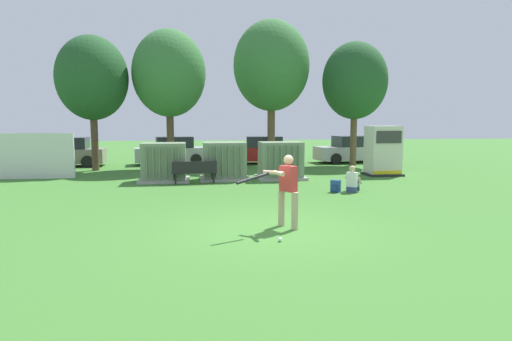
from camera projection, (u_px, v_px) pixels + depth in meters
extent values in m
plane|color=#3D752D|center=(269.00, 230.00, 10.28)|extent=(96.00, 96.00, 0.00)
cube|color=silver|center=(17.00, 156.00, 19.16)|extent=(4.80, 0.12, 2.00)
cube|color=#9E9B93|center=(164.00, 180.00, 18.51)|extent=(2.10, 1.70, 0.12)
cube|color=gray|center=(164.00, 161.00, 18.42)|extent=(1.80, 1.40, 1.50)
cube|color=#63755B|center=(147.00, 163.00, 17.58)|extent=(0.06, 0.12, 1.27)
cube|color=#63755B|center=(153.00, 163.00, 17.62)|extent=(0.06, 0.12, 1.27)
cube|color=#63755B|center=(160.00, 162.00, 17.65)|extent=(0.06, 0.12, 1.27)
cube|color=#63755B|center=(166.00, 162.00, 17.69)|extent=(0.06, 0.12, 1.27)
cube|color=#63755B|center=(172.00, 162.00, 17.73)|extent=(0.06, 0.12, 1.27)
cube|color=#63755B|center=(179.00, 162.00, 17.76)|extent=(0.06, 0.12, 1.27)
cube|color=#9E9B93|center=(225.00, 178.00, 19.05)|extent=(2.10, 1.70, 0.12)
cube|color=gray|center=(224.00, 160.00, 18.96)|extent=(1.80, 1.40, 1.50)
cube|color=#63755B|center=(210.00, 161.00, 18.12)|extent=(0.06, 0.12, 1.27)
cube|color=#63755B|center=(216.00, 161.00, 18.16)|extent=(0.06, 0.12, 1.27)
cube|color=#63755B|center=(223.00, 161.00, 18.19)|extent=(0.06, 0.12, 1.27)
cube|color=#63755B|center=(229.00, 161.00, 18.23)|extent=(0.06, 0.12, 1.27)
cube|color=#63755B|center=(235.00, 161.00, 18.27)|extent=(0.06, 0.12, 1.27)
cube|color=#63755B|center=(241.00, 161.00, 18.30)|extent=(0.06, 0.12, 1.27)
cube|color=#9E9B93|center=(280.00, 177.00, 19.31)|extent=(2.10, 1.70, 0.12)
cube|color=gray|center=(280.00, 159.00, 19.22)|extent=(1.80, 1.40, 1.50)
cube|color=#63755B|center=(269.00, 161.00, 18.38)|extent=(0.06, 0.12, 1.27)
cube|color=#63755B|center=(275.00, 161.00, 18.42)|extent=(0.06, 0.12, 1.27)
cube|color=#63755B|center=(281.00, 161.00, 18.46)|extent=(0.06, 0.12, 1.27)
cube|color=#63755B|center=(287.00, 161.00, 18.49)|extent=(0.06, 0.12, 1.27)
cube|color=#63755B|center=(293.00, 160.00, 18.53)|extent=(0.06, 0.12, 1.27)
cube|color=#63755B|center=(299.00, 160.00, 18.56)|extent=(0.06, 0.12, 1.27)
cube|color=#262626|center=(382.00, 174.00, 20.61)|extent=(1.60, 1.40, 0.10)
cube|color=beige|center=(383.00, 150.00, 20.48)|extent=(1.40, 1.20, 2.20)
cube|color=#383838|center=(389.00, 137.00, 19.80)|extent=(1.19, 0.04, 0.55)
cube|color=yellow|center=(388.00, 172.00, 19.98)|extent=(1.33, 0.04, 0.16)
cube|color=black|center=(194.00, 172.00, 17.85)|extent=(1.83, 0.57, 0.05)
cube|color=black|center=(195.00, 167.00, 17.65)|extent=(1.80, 0.21, 0.44)
cylinder|color=black|center=(175.00, 178.00, 17.83)|extent=(0.06, 0.06, 0.42)
cylinder|color=black|center=(213.00, 177.00, 18.19)|extent=(0.06, 0.06, 0.42)
cylinder|color=black|center=(176.00, 179.00, 17.56)|extent=(0.06, 0.06, 0.42)
cylinder|color=black|center=(214.00, 178.00, 17.92)|extent=(0.06, 0.06, 0.42)
cylinder|color=tan|center=(295.00, 211.00, 10.24)|extent=(0.16, 0.16, 0.88)
cylinder|color=tan|center=(281.00, 208.00, 10.62)|extent=(0.16, 0.16, 0.88)
cube|color=red|center=(288.00, 179.00, 10.35)|extent=(0.40, 0.47, 0.60)
sphere|color=#DBAD89|center=(288.00, 160.00, 10.30)|extent=(0.23, 0.23, 0.23)
cylinder|color=#DBAD89|center=(279.00, 173.00, 10.03)|extent=(0.18, 0.55, 0.09)
cylinder|color=#DBAD89|center=(274.00, 173.00, 10.17)|extent=(0.46, 0.43, 0.09)
cylinder|color=black|center=(252.00, 178.00, 9.70)|extent=(0.77, 0.47, 0.21)
sphere|color=black|center=(267.00, 174.00, 9.95)|extent=(0.08, 0.08, 0.08)
sphere|color=white|center=(280.00, 240.00, 9.25)|extent=(0.09, 0.09, 0.09)
cube|color=#384C75|center=(352.00, 189.00, 15.66)|extent=(0.42, 0.39, 0.20)
cube|color=white|center=(352.00, 179.00, 15.61)|extent=(0.42, 0.39, 0.52)
sphere|color=#DBAD89|center=(352.00, 169.00, 15.57)|extent=(0.22, 0.22, 0.22)
cylinder|color=#384C75|center=(351.00, 185.00, 15.89)|extent=(0.37, 0.44, 0.13)
cylinder|color=#384C75|center=(352.00, 184.00, 16.08)|extent=(0.27, 0.31, 0.46)
cylinder|color=#384C75|center=(356.00, 186.00, 15.80)|extent=(0.37, 0.44, 0.13)
cylinder|color=#384C75|center=(358.00, 185.00, 15.99)|extent=(0.27, 0.31, 0.46)
cylinder|color=#DBAD89|center=(347.00, 180.00, 15.92)|extent=(0.30, 0.38, 0.32)
cylinder|color=#DBAD89|center=(360.00, 180.00, 15.71)|extent=(0.30, 0.38, 0.32)
cube|color=#264C8C|center=(336.00, 186.00, 15.64)|extent=(0.37, 0.36, 0.44)
cube|color=navy|center=(334.00, 188.00, 15.54)|extent=(0.21, 0.19, 0.22)
cylinder|color=brown|center=(95.00, 142.00, 22.44)|extent=(0.36, 0.36, 2.89)
ellipsoid|color=#235128|center=(92.00, 78.00, 22.07)|extent=(3.56, 3.56, 4.22)
cylinder|color=brown|center=(170.00, 140.00, 23.17)|extent=(0.38, 0.38, 3.08)
ellipsoid|color=#387038|center=(169.00, 73.00, 22.78)|extent=(3.79, 3.79, 4.50)
cylinder|color=brown|center=(271.00, 135.00, 25.07)|extent=(0.43, 0.43, 3.46)
ellipsoid|color=#387038|center=(271.00, 66.00, 24.63)|extent=(4.26, 4.26, 5.06)
cylinder|color=brown|center=(353.00, 140.00, 25.01)|extent=(0.36, 0.36, 2.95)
ellipsoid|color=#235128|center=(355.00, 81.00, 24.64)|extent=(3.63, 3.63, 4.31)
cube|color=gray|center=(65.00, 156.00, 24.52)|extent=(4.27, 1.87, 0.80)
cube|color=#262B33|center=(68.00, 143.00, 24.47)|extent=(2.16, 1.64, 0.64)
cylinder|color=black|center=(36.00, 162.00, 23.48)|extent=(0.65, 0.25, 0.64)
cylinder|color=black|center=(45.00, 160.00, 25.14)|extent=(0.65, 0.25, 0.64)
cylinder|color=black|center=(87.00, 162.00, 23.95)|extent=(0.65, 0.25, 0.64)
cylinder|color=black|center=(93.00, 159.00, 25.62)|extent=(0.65, 0.25, 0.64)
cube|color=#B2B2B7|center=(172.00, 154.00, 25.72)|extent=(4.38, 2.21, 0.80)
cube|color=#262B33|center=(174.00, 142.00, 25.68)|extent=(2.28, 1.81, 0.64)
cylinder|color=black|center=(150.00, 161.00, 24.60)|extent=(0.66, 0.30, 0.64)
cylinder|color=black|center=(149.00, 158.00, 26.23)|extent=(0.66, 0.30, 0.64)
cylinder|color=black|center=(196.00, 160.00, 25.28)|extent=(0.66, 0.30, 0.64)
cylinder|color=black|center=(192.00, 157.00, 26.91)|extent=(0.66, 0.30, 0.64)
cube|color=maroon|center=(262.00, 154.00, 26.26)|extent=(4.36, 2.14, 0.80)
cube|color=#262B33|center=(264.00, 142.00, 26.18)|extent=(2.26, 1.78, 0.64)
cylinder|color=black|center=(240.00, 159.00, 25.40)|extent=(0.66, 0.29, 0.64)
cylinder|color=black|center=(240.00, 157.00, 27.08)|extent=(0.66, 0.29, 0.64)
cylinder|color=black|center=(285.00, 159.00, 25.49)|extent=(0.66, 0.29, 0.64)
cylinder|color=black|center=(282.00, 157.00, 27.18)|extent=(0.66, 0.29, 0.64)
cube|color=#B2B2B7|center=(350.00, 153.00, 26.87)|extent=(4.35, 2.13, 0.80)
cube|color=#262B33|center=(352.00, 141.00, 26.83)|extent=(2.25, 1.77, 0.64)
cylinder|color=black|center=(336.00, 159.00, 25.77)|extent=(0.66, 0.29, 0.64)
cylinder|color=black|center=(324.00, 157.00, 27.41)|extent=(0.66, 0.29, 0.64)
cylinder|color=black|center=(376.00, 158.00, 26.40)|extent=(0.66, 0.29, 0.64)
cylinder|color=black|center=(362.00, 156.00, 28.04)|extent=(0.66, 0.29, 0.64)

